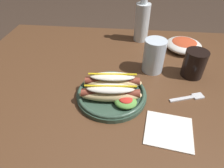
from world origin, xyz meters
name	(u,v)px	position (x,y,z in m)	size (l,w,h in m)	color
ground_plane	(114,166)	(0.00, 0.00, 0.00)	(8.00, 8.00, 0.00)	#3D2D23
dining_table	(115,94)	(0.00, 0.00, 0.63)	(1.19, 0.83, 0.74)	#51331E
hot_dog_plate	(112,91)	(0.00, -0.13, 0.77)	(0.23, 0.23, 0.08)	#334C3D
fork	(189,98)	(0.26, -0.11, 0.74)	(0.12, 0.06, 0.00)	silver
soda_cup	(194,64)	(0.29, 0.02, 0.79)	(0.08, 0.08, 0.10)	black
water_cup	(154,56)	(0.14, 0.04, 0.80)	(0.08, 0.08, 0.13)	silver
glass_bottle	(142,21)	(0.10, 0.29, 0.84)	(0.07, 0.07, 0.24)	silver
side_bowl	(184,45)	(0.29, 0.22, 0.76)	(0.16, 0.16, 0.05)	silver
napkin	(169,131)	(0.17, -0.25, 0.74)	(0.13, 0.12, 0.00)	white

